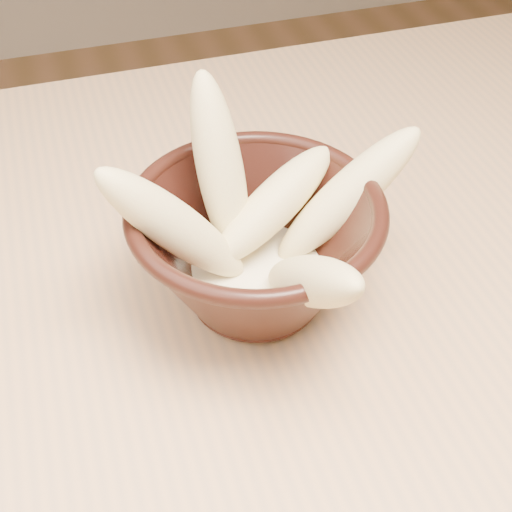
% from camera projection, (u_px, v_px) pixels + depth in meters
% --- Properties ---
extents(table, '(1.20, 0.80, 0.75)m').
position_uv_depth(table, '(398.00, 322.00, 0.66)').
color(table, tan).
rests_on(table, ground).
extents(bowl, '(0.19, 0.19, 0.10)m').
position_uv_depth(bowl, '(256.00, 247.00, 0.53)').
color(bowl, black).
rests_on(bowl, table).
extents(milk_puddle, '(0.11, 0.11, 0.01)m').
position_uv_depth(milk_puddle, '(256.00, 272.00, 0.55)').
color(milk_puddle, '#FFF3CD').
rests_on(milk_puddle, bowl).
extents(banana_upright, '(0.05, 0.09, 0.15)m').
position_uv_depth(banana_upright, '(220.00, 170.00, 0.53)').
color(banana_upright, '#E4C586').
rests_on(banana_upright, bowl).
extents(banana_left, '(0.12, 0.05, 0.13)m').
position_uv_depth(banana_left, '(174.00, 226.00, 0.50)').
color(banana_left, '#E4C586').
rests_on(banana_left, bowl).
extents(banana_right, '(0.14, 0.05, 0.12)m').
position_uv_depth(banana_right, '(348.00, 195.00, 0.54)').
color(banana_right, '#E4C586').
rests_on(banana_right, bowl).
extents(banana_across, '(0.13, 0.09, 0.08)m').
position_uv_depth(banana_across, '(274.00, 204.00, 0.54)').
color(banana_across, '#E4C586').
rests_on(banana_across, bowl).
extents(banana_front, '(0.05, 0.14, 0.12)m').
position_uv_depth(banana_front, '(311.00, 281.00, 0.47)').
color(banana_front, '#E4C586').
rests_on(banana_front, bowl).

